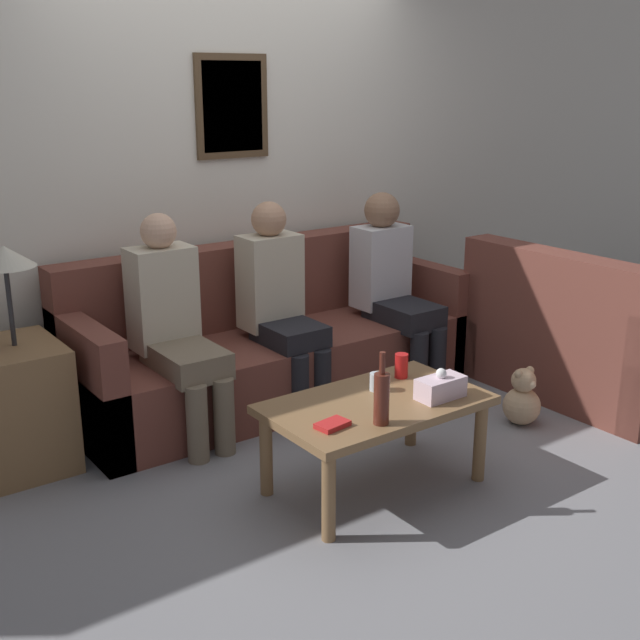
% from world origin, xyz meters
% --- Properties ---
extents(ground_plane, '(16.00, 16.00, 0.00)m').
position_xyz_m(ground_plane, '(0.00, 0.00, 0.00)').
color(ground_plane, gray).
extents(wall_back, '(9.00, 0.08, 2.60)m').
position_xyz_m(wall_back, '(0.00, 0.93, 1.30)').
color(wall_back, silver).
rests_on(wall_back, ground_plane).
extents(couch_main, '(2.47, 0.82, 0.91)m').
position_xyz_m(couch_main, '(0.00, 0.50, 0.31)').
color(couch_main, brown).
rests_on(couch_main, ground_plane).
extents(couch_side, '(0.82, 1.32, 0.91)m').
position_xyz_m(couch_side, '(1.54, -0.58, 0.32)').
color(couch_side, brown).
rests_on(couch_side, ground_plane).
extents(coffee_table, '(1.02, 0.60, 0.44)m').
position_xyz_m(coffee_table, '(-0.24, -0.77, 0.38)').
color(coffee_table, olive).
rests_on(coffee_table, ground_plane).
extents(side_table_with_lamp, '(0.53, 0.53, 1.12)m').
position_xyz_m(side_table_with_lamp, '(-1.56, 0.44, 0.35)').
color(side_table_with_lamp, olive).
rests_on(side_table_with_lamp, ground_plane).
extents(wine_bottle, '(0.07, 0.07, 0.33)m').
position_xyz_m(wine_bottle, '(-0.39, -0.98, 0.56)').
color(wine_bottle, '#562319').
rests_on(wine_bottle, coffee_table).
extents(drinking_glass, '(0.06, 0.06, 0.09)m').
position_xyz_m(drinking_glass, '(-0.16, -0.67, 0.48)').
color(drinking_glass, silver).
rests_on(drinking_glass, coffee_table).
extents(book_stack, '(0.15, 0.11, 0.02)m').
position_xyz_m(book_stack, '(-0.58, -0.88, 0.45)').
color(book_stack, red).
rests_on(book_stack, coffee_table).
extents(soda_can, '(0.07, 0.07, 0.12)m').
position_xyz_m(soda_can, '(0.05, -0.61, 0.50)').
color(soda_can, red).
rests_on(soda_can, coffee_table).
extents(tissue_box, '(0.23, 0.12, 0.15)m').
position_xyz_m(tissue_box, '(0.02, -0.91, 0.49)').
color(tissue_box, silver).
rests_on(tissue_box, coffee_table).
extents(person_left, '(0.34, 0.66, 1.19)m').
position_xyz_m(person_left, '(-0.71, 0.33, 0.63)').
color(person_left, '#756651').
rests_on(person_left, ground_plane).
extents(person_middle, '(0.34, 0.57, 1.20)m').
position_xyz_m(person_middle, '(-0.04, 0.34, 0.64)').
color(person_middle, black).
rests_on(person_middle, ground_plane).
extents(person_right, '(0.34, 0.63, 1.19)m').
position_xyz_m(person_right, '(0.77, 0.29, 0.64)').
color(person_right, black).
rests_on(person_right, ground_plane).
extents(teddy_bear, '(0.21, 0.21, 0.33)m').
position_xyz_m(teddy_bear, '(0.89, -0.69, 0.14)').
color(teddy_bear, tan).
rests_on(teddy_bear, ground_plane).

